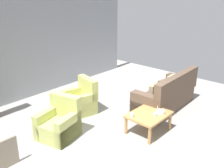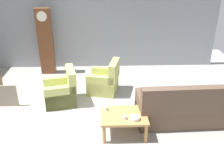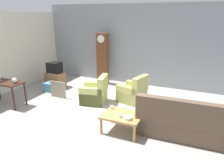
{
  "view_description": "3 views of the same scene",
  "coord_description": "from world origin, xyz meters",
  "px_view_note": "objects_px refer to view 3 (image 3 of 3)",
  "views": [
    {
      "loc": [
        -3.7,
        -3.25,
        3.18
      ],
      "look_at": [
        0.71,
        0.69,
        0.96
      ],
      "focal_mm": 41.57,
      "sensor_mm": 36.0,
      "label": 1
    },
    {
      "loc": [
        0.41,
        -4.85,
        3.38
      ],
      "look_at": [
        0.6,
        0.42,
        0.81
      ],
      "focal_mm": 41.04,
      "sensor_mm": 36.0,
      "label": 2
    },
    {
      "loc": [
        2.58,
        -4.85,
        2.81
      ],
      "look_at": [
        0.27,
        0.26,
        0.99
      ],
      "focal_mm": 34.9,
      "sensor_mm": 36.0,
      "label": 3
    }
  ],
  "objects_px": {
    "tv_stand_cabinet": "(55,80)",
    "framed_picture_leaning": "(58,90)",
    "glass_dome_cloche": "(15,80)",
    "wine_glass_short": "(0,78)",
    "couch_floral": "(183,123)",
    "grandfather_clock": "(103,59)",
    "armchair_olive_far": "(133,93)",
    "cup_white_porcelain": "(112,107)",
    "storage_box_blue": "(50,87)",
    "bowl_white_stacked": "(128,118)",
    "cup_cream_tall": "(137,116)",
    "console_table_dark": "(4,85)",
    "tv_crt": "(54,67)",
    "coffee_table_wood": "(122,117)",
    "armchair_olive_near": "(95,94)",
    "cup_blue_rimmed": "(120,116)"
  },
  "relations": [
    {
      "from": "armchair_olive_far",
      "to": "tv_crt",
      "type": "relative_size",
      "value": 1.96
    },
    {
      "from": "armchair_olive_far",
      "to": "armchair_olive_near",
      "type": "bearing_deg",
      "value": -152.87
    },
    {
      "from": "console_table_dark",
      "to": "wine_glass_short",
      "type": "bearing_deg",
      "value": -176.75
    },
    {
      "from": "couch_floral",
      "to": "cup_white_porcelain",
      "type": "distance_m",
      "value": 1.78
    },
    {
      "from": "grandfather_clock",
      "to": "bowl_white_stacked",
      "type": "distance_m",
      "value": 4.34
    },
    {
      "from": "tv_crt",
      "to": "cup_white_porcelain",
      "type": "bearing_deg",
      "value": -30.33
    },
    {
      "from": "armchair_olive_far",
      "to": "glass_dome_cloche",
      "type": "relative_size",
      "value": 5.92
    },
    {
      "from": "armchair_olive_far",
      "to": "tv_stand_cabinet",
      "type": "bearing_deg",
      "value": 176.04
    },
    {
      "from": "cup_blue_rimmed",
      "to": "cup_cream_tall",
      "type": "height_order",
      "value": "cup_cream_tall"
    },
    {
      "from": "armchair_olive_far",
      "to": "cup_white_porcelain",
      "type": "height_order",
      "value": "armchair_olive_far"
    },
    {
      "from": "tv_stand_cabinet",
      "to": "framed_picture_leaning",
      "type": "xyz_separation_m",
      "value": [
        0.85,
        -0.94,
        0.0
      ]
    },
    {
      "from": "grandfather_clock",
      "to": "glass_dome_cloche",
      "type": "xyz_separation_m",
      "value": [
        -1.39,
        -3.29,
        -0.19
      ]
    },
    {
      "from": "couch_floral",
      "to": "storage_box_blue",
      "type": "relative_size",
      "value": 5.84
    },
    {
      "from": "wine_glass_short",
      "to": "tv_stand_cabinet",
      "type": "bearing_deg",
      "value": 79.11
    },
    {
      "from": "couch_floral",
      "to": "cup_white_porcelain",
      "type": "xyz_separation_m",
      "value": [
        -1.76,
        -0.15,
        0.15
      ]
    },
    {
      "from": "storage_box_blue",
      "to": "bowl_white_stacked",
      "type": "distance_m",
      "value": 4.21
    },
    {
      "from": "cup_cream_tall",
      "to": "armchair_olive_far",
      "type": "bearing_deg",
      "value": 111.65
    },
    {
      "from": "tv_crt",
      "to": "cup_cream_tall",
      "type": "distance_m",
      "value": 4.68
    },
    {
      "from": "armchair_olive_near",
      "to": "cup_white_porcelain",
      "type": "xyz_separation_m",
      "value": [
        1.13,
        -1.17,
        0.2
      ]
    },
    {
      "from": "armchair_olive_near",
      "to": "wine_glass_short",
      "type": "height_order",
      "value": "wine_glass_short"
    },
    {
      "from": "coffee_table_wood",
      "to": "wine_glass_short",
      "type": "xyz_separation_m",
      "value": [
        -4.16,
        0.03,
        0.5
      ]
    },
    {
      "from": "console_table_dark",
      "to": "wine_glass_short",
      "type": "relative_size",
      "value": 7.41
    },
    {
      "from": "glass_dome_cloche",
      "to": "wine_glass_short",
      "type": "bearing_deg",
      "value": -174.52
    },
    {
      "from": "armchair_olive_near",
      "to": "armchair_olive_far",
      "type": "bearing_deg",
      "value": 27.13
    },
    {
      "from": "cup_blue_rimmed",
      "to": "tv_stand_cabinet",
      "type": "bearing_deg",
      "value": 148.2
    },
    {
      "from": "bowl_white_stacked",
      "to": "tv_crt",
      "type": "bearing_deg",
      "value": 149.26
    },
    {
      "from": "cup_blue_rimmed",
      "to": "bowl_white_stacked",
      "type": "xyz_separation_m",
      "value": [
        0.2,
        -0.02,
        -0.0
      ]
    },
    {
      "from": "armchair_olive_near",
      "to": "bowl_white_stacked",
      "type": "bearing_deg",
      "value": -42.14
    },
    {
      "from": "framed_picture_leaning",
      "to": "cup_cream_tall",
      "type": "relative_size",
      "value": 7.0
    },
    {
      "from": "coffee_table_wood",
      "to": "console_table_dark",
      "type": "bearing_deg",
      "value": 179.44
    },
    {
      "from": "coffee_table_wood",
      "to": "tv_crt",
      "type": "xyz_separation_m",
      "value": [
        -3.75,
        2.17,
        0.4
      ]
    },
    {
      "from": "cup_white_porcelain",
      "to": "cup_cream_tall",
      "type": "distance_m",
      "value": 0.79
    },
    {
      "from": "armchair_olive_near",
      "to": "armchair_olive_far",
      "type": "height_order",
      "value": "same"
    },
    {
      "from": "console_table_dark",
      "to": "cup_white_porcelain",
      "type": "xyz_separation_m",
      "value": [
        3.67,
        0.16,
        -0.16
      ]
    },
    {
      "from": "cup_blue_rimmed",
      "to": "framed_picture_leaning",
      "type": "bearing_deg",
      "value": 154.44
    },
    {
      "from": "tv_stand_cabinet",
      "to": "cup_blue_rimmed",
      "type": "height_order",
      "value": "tv_stand_cabinet"
    },
    {
      "from": "cup_white_porcelain",
      "to": "wine_glass_short",
      "type": "xyz_separation_m",
      "value": [
        -3.79,
        -0.16,
        0.39
      ]
    },
    {
      "from": "armchair_olive_far",
      "to": "cup_white_porcelain",
      "type": "xyz_separation_m",
      "value": [
        0.01,
        -1.74,
        0.2
      ]
    },
    {
      "from": "grandfather_clock",
      "to": "cup_blue_rimmed",
      "type": "xyz_separation_m",
      "value": [
        2.22,
        -3.53,
        -0.55
      ]
    },
    {
      "from": "glass_dome_cloche",
      "to": "framed_picture_leaning",
      "type": "bearing_deg",
      "value": 58.23
    },
    {
      "from": "glass_dome_cloche",
      "to": "coffee_table_wood",
      "type": "bearing_deg",
      "value": -1.37
    },
    {
      "from": "tv_stand_cabinet",
      "to": "console_table_dark",
      "type": "bearing_deg",
      "value": -97.81
    },
    {
      "from": "cup_white_porcelain",
      "to": "cup_cream_tall",
      "type": "xyz_separation_m",
      "value": [
        0.76,
        -0.21,
        -0.0
      ]
    },
    {
      "from": "wine_glass_short",
      "to": "grandfather_clock",
      "type": "bearing_deg",
      "value": 59.81
    },
    {
      "from": "storage_box_blue",
      "to": "cup_cream_tall",
      "type": "distance_m",
      "value": 4.3
    },
    {
      "from": "couch_floral",
      "to": "tv_stand_cabinet",
      "type": "bearing_deg",
      "value": 160.5
    },
    {
      "from": "armchair_olive_far",
      "to": "tv_stand_cabinet",
      "type": "height_order",
      "value": "armchair_olive_far"
    },
    {
      "from": "armchair_olive_near",
      "to": "bowl_white_stacked",
      "type": "distance_m",
      "value": 2.31
    },
    {
      "from": "storage_box_blue",
      "to": "cup_white_porcelain",
      "type": "bearing_deg",
      "value": -23.86
    },
    {
      "from": "couch_floral",
      "to": "grandfather_clock",
      "type": "relative_size",
      "value": 1.02
    }
  ]
}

